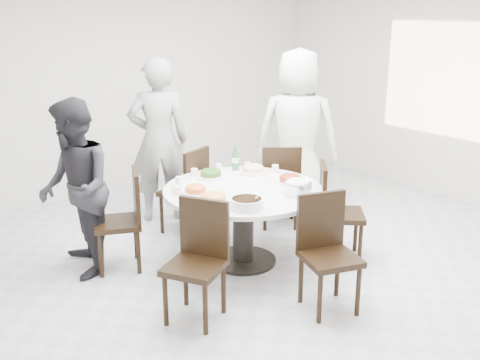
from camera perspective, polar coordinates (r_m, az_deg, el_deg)
floor at (r=5.61m, az=3.64°, el=-7.92°), size 6.00×6.00×0.01m
wall_back at (r=7.65m, az=-11.35°, el=9.55°), size 6.00×0.01×2.80m
wall_right at (r=7.48m, az=21.60°, el=8.52°), size 0.01×6.00×2.80m
window at (r=7.45m, az=21.60°, el=9.27°), size 0.04×2.20×1.40m
dining_table at (r=5.38m, az=0.33°, el=-4.66°), size 1.50×1.50×0.75m
chair_ne at (r=6.28m, az=4.02°, el=-0.47°), size 0.59×0.59×0.95m
chair_n at (r=6.11m, az=-5.82°, el=-1.02°), size 0.54×0.54×0.95m
chair_nw at (r=5.35m, az=-12.38°, el=-4.06°), size 0.55×0.55×0.95m
chair_sw at (r=4.39m, az=-4.67°, el=-8.53°), size 0.57×0.57×0.95m
chair_s at (r=4.58m, az=9.17°, el=-7.60°), size 0.53×0.53×0.95m
chair_se at (r=5.51m, az=10.29°, el=-3.26°), size 0.59×0.59×0.95m
diner_right at (r=6.55m, az=5.85°, el=4.74°), size 1.11×1.11×1.95m
diner_middle at (r=6.40m, az=-8.26°, el=3.98°), size 0.80×0.69×1.86m
diner_left at (r=5.24m, az=-16.39°, el=-0.89°), size 0.79×0.92×1.63m
dish_greens at (r=5.56m, az=-2.99°, el=0.55°), size 0.27×0.27×0.07m
dish_pale at (r=5.71m, az=1.34°, el=1.04°), size 0.28×0.28×0.07m
dish_orange at (r=5.09m, az=-4.50°, el=-1.11°), size 0.24×0.24×0.06m
dish_redbrown at (r=5.40m, az=5.12°, el=-0.03°), size 0.27×0.27×0.07m
dish_tofu at (r=4.85m, az=-2.73°, el=-1.94°), size 0.29×0.29×0.07m
rice_bowl at (r=5.10m, az=5.89°, el=-0.85°), size 0.25×0.25×0.11m
soup_bowl at (r=4.72m, az=0.68°, el=-2.38°), size 0.28×0.28×0.09m
beverage_bottle at (r=5.81m, az=-0.45°, el=2.22°), size 0.07×0.07×0.25m
tea_cups at (r=5.73m, az=-3.52°, el=1.10°), size 0.07×0.07×0.08m
chopsticks at (r=5.78m, az=-3.58°, el=0.88°), size 0.24×0.04×0.01m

